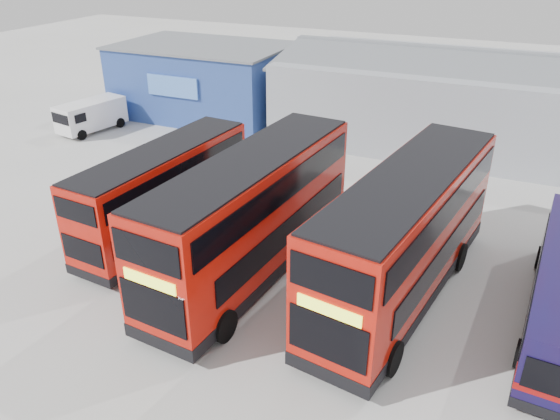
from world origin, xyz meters
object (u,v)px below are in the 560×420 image
object	(u,v)px
office_block	(204,80)
panel_van	(91,115)
double_decker_right	(405,238)
maintenance_shed	(524,106)
double_decker_left	(165,193)
double_decker_centre	(252,218)

from	to	relation	value
office_block	panel_van	xyz separation A→B (m)	(-5.02, -6.82, -1.42)
office_block	double_decker_right	world-z (taller)	office_block
maintenance_shed	panel_van	size ratio (longest dim) A/B	6.05
maintenance_shed	double_decker_left	distance (m)	23.43
double_decker_left	double_decker_right	xyz separation A→B (m)	(10.68, -0.37, 0.44)
double_decker_centre	double_decker_left	bearing A→B (deg)	171.34
maintenance_shed	double_decker_centre	distance (m)	22.00
double_decker_left	panel_van	size ratio (longest dim) A/B	1.96
double_decker_right	panel_van	size ratio (longest dim) A/B	2.39
maintenance_shed	panel_van	xyz separation A→B (m)	(-27.02, -8.82, -1.44)
maintenance_shed	double_decker_centre	bearing A→B (deg)	-113.94
office_block	double_decker_left	bearing A→B (deg)	-64.24
office_block	panel_van	size ratio (longest dim) A/B	2.44
maintenance_shed	double_decker_centre	size ratio (longest dim) A/B	2.56
double_decker_left	double_decker_right	size ratio (longest dim) A/B	0.82
double_decker_centre	double_decker_right	bearing A→B (deg)	13.42
office_block	maintenance_shed	bearing A→B (deg)	5.21
office_block	double_decker_right	size ratio (longest dim) A/B	1.02
double_decker_centre	panel_van	xyz separation A→B (m)	(-18.10, 11.28, -1.30)
office_block	double_decker_right	xyz separation A→B (m)	(18.83, -17.26, -0.10)
double_decker_right	panel_van	xyz separation A→B (m)	(-23.85, 10.45, -1.32)
double_decker_left	double_decker_centre	bearing A→B (deg)	171.10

